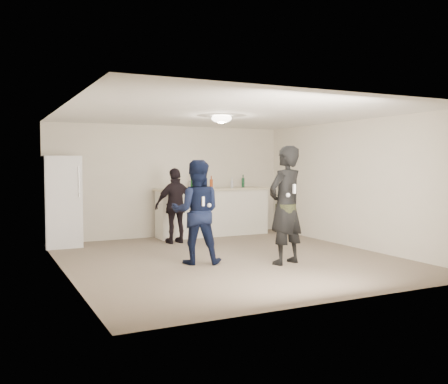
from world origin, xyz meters
name	(u,v)px	position (x,y,z in m)	size (l,w,h in m)	color
floor	(229,259)	(0.00, 0.00, 0.00)	(6.00, 6.00, 0.00)	#6B5B4C
ceiling	(229,114)	(0.00, 0.00, 2.50)	(6.00, 6.00, 0.00)	silver
wall_back	(170,181)	(0.00, 3.00, 1.25)	(6.00, 6.00, 0.00)	beige
wall_front	(342,197)	(0.00, -3.00, 1.25)	(6.00, 6.00, 0.00)	beige
wall_left	(64,191)	(-2.75, 0.00, 1.25)	(6.00, 6.00, 0.00)	beige
wall_right	(354,184)	(2.75, 0.00, 1.25)	(6.00, 6.00, 0.00)	beige
counter	(213,213)	(0.92, 2.67, 0.53)	(2.60, 0.56, 1.05)	silver
counter_top	(213,189)	(0.92, 2.67, 1.07)	(2.68, 0.64, 0.04)	beige
fridge	(62,201)	(-2.42, 2.60, 0.90)	(0.70, 0.70, 1.80)	white
fridge_handle	(79,182)	(-2.14, 2.23, 1.30)	(0.02, 0.02, 0.60)	silver
ceiling_dome	(222,118)	(0.00, 0.30, 2.45)	(0.36, 0.36, 0.16)	white
shaker	(191,185)	(0.42, 2.79, 1.18)	(0.08, 0.08, 0.17)	#AFAEB3
man	(196,212)	(-0.67, -0.14, 0.86)	(0.83, 0.65, 1.71)	#101C43
woman	(286,205)	(0.63, -0.81, 0.97)	(0.71, 0.46, 1.94)	black
camo_shorts	(286,212)	(0.63, -0.81, 0.85)	(0.34, 0.34, 0.28)	#293217
spectator	(176,206)	(-0.23, 1.99, 0.78)	(0.91, 0.38, 1.56)	black
remote_man	(203,201)	(-0.67, -0.42, 1.05)	(0.04, 0.04, 0.15)	white
nunchuk_man	(209,205)	(-0.55, -0.39, 0.98)	(0.07, 0.07, 0.07)	silver
remote_woman	(294,189)	(0.63, -1.06, 1.25)	(0.04, 0.04, 0.15)	white
nunchuk_woman	(288,195)	(0.53, -1.03, 1.15)	(0.07, 0.07, 0.07)	silver
bottle_cluster	(214,184)	(0.94, 2.62, 1.20)	(1.37, 0.30, 0.27)	#124226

